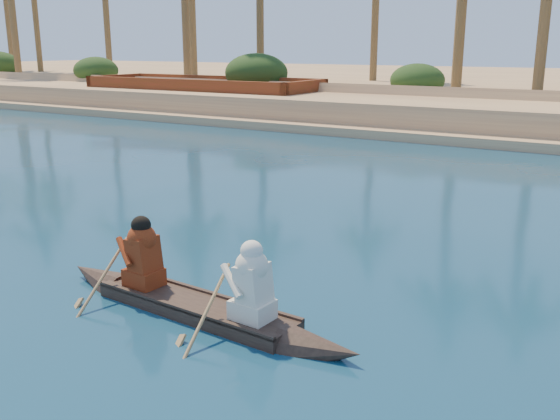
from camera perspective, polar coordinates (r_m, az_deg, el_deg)
The scene contains 4 objects.
sandy_embankment at distance 49.06m, azimuth 19.73°, elevation 10.32°, with size 150.00×51.00×1.50m.
shrub_cluster at distance 34.18m, azimuth 14.11°, elevation 10.28°, with size 100.00×6.00×2.40m, color #1D3F16, non-canonical shape.
canoe at distance 8.81m, azimuth -7.80°, elevation -7.71°, with size 5.26×1.02×1.44m.
barge_mid at distance 35.96m, azimuth -7.10°, elevation 10.15°, with size 13.59×4.70×2.25m.
Camera 1 is at (10.44, -0.95, 3.63)m, focal length 40.00 mm.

